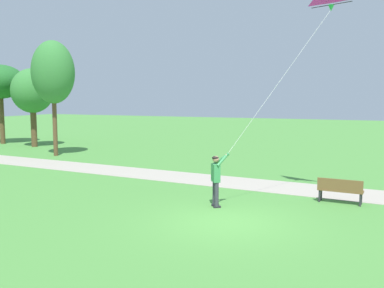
# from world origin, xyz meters

# --- Properties ---
(ground_plane) EXTENTS (120.00, 120.00, 0.00)m
(ground_plane) POSITION_xyz_m (0.00, 0.00, 0.00)
(ground_plane) COLOR #4C8E3D
(walkway_path) EXTENTS (4.65, 32.09, 0.02)m
(walkway_path) POSITION_xyz_m (5.64, 2.00, 0.01)
(walkway_path) COLOR #ADA393
(walkway_path) RESTS_ON ground
(person_kite_flyer) EXTENTS (0.56, 0.62, 1.83)m
(person_kite_flyer) POSITION_xyz_m (1.51, 0.91, 1.05)
(person_kite_flyer) COLOR #232328
(person_kite_flyer) RESTS_ON ground
(park_bench_near_walkway) EXTENTS (0.54, 1.53, 0.88)m
(park_bench_near_walkway) POSITION_xyz_m (3.62, -2.87, 0.51)
(park_bench_near_walkway) COLOR brown
(park_bench_near_walkway) RESTS_ON ground
(tree_lakeside_far) EXTENTS (2.57, 2.63, 7.11)m
(tree_lakeside_far) POSITION_xyz_m (9.23, 14.43, 5.15)
(tree_lakeside_far) COLOR brown
(tree_lakeside_far) RESTS_ON ground
(tree_behind_path) EXTENTS (3.67, 3.83, 6.15)m
(tree_behind_path) POSITION_xyz_m (12.98, 22.98, 4.80)
(tree_behind_path) COLOR brown
(tree_behind_path) RESTS_ON ground
(tree_treeline_center) EXTENTS (3.10, 2.94, 5.73)m
(tree_treeline_center) POSITION_xyz_m (12.41, 19.21, 4.07)
(tree_treeline_center) COLOR brown
(tree_treeline_center) RESTS_ON ground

